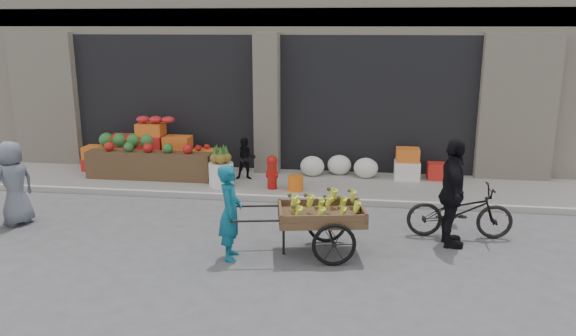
# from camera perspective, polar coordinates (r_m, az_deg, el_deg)

# --- Properties ---
(ground) EXTENTS (80.00, 80.00, 0.00)m
(ground) POSITION_cam_1_polar(r_m,az_deg,el_deg) (8.58, -7.97, -9.43)
(ground) COLOR #424244
(ground) RESTS_ON ground
(sidewalk) EXTENTS (18.00, 2.20, 0.12)m
(sidewalk) POSITION_cam_1_polar(r_m,az_deg,el_deg) (12.32, -2.79, -1.58)
(sidewalk) COLOR gray
(sidewalk) RESTS_ON ground
(building) EXTENTS (14.00, 6.45, 7.00)m
(building) POSITION_cam_1_polar(r_m,az_deg,el_deg) (15.73, -0.19, 14.11)
(building) COLOR beige
(building) RESTS_ON ground
(fruit_display) EXTENTS (3.10, 1.12, 1.24)m
(fruit_display) POSITION_cam_1_polar(r_m,az_deg,el_deg) (13.11, -13.32, 1.78)
(fruit_display) COLOR red
(fruit_display) RESTS_ON sidewalk
(pineapple_bin) EXTENTS (0.52, 0.52, 0.50)m
(pineapple_bin) POSITION_cam_1_polar(r_m,az_deg,el_deg) (11.93, -6.80, -0.66)
(pineapple_bin) COLOR silver
(pineapple_bin) RESTS_ON sidewalk
(fire_hydrant) EXTENTS (0.22, 0.22, 0.71)m
(fire_hydrant) POSITION_cam_1_polar(r_m,az_deg,el_deg) (11.62, -1.63, -0.29)
(fire_hydrant) COLOR #A5140F
(fire_hydrant) RESTS_ON sidewalk
(orange_bucket) EXTENTS (0.32, 0.32, 0.30)m
(orange_bucket) POSITION_cam_1_polar(r_m,az_deg,el_deg) (11.56, 0.78, -1.55)
(orange_bucket) COLOR orange
(orange_bucket) RESTS_ON sidewalk
(right_bay_goods) EXTENTS (3.35, 0.60, 0.70)m
(right_bay_goods) POSITION_cam_1_polar(r_m,az_deg,el_deg) (12.61, 9.46, 0.24)
(right_bay_goods) COLOR silver
(right_bay_goods) RESTS_ON sidewalk
(seated_person) EXTENTS (0.51, 0.43, 0.93)m
(seated_person) POSITION_cam_1_polar(r_m,az_deg,el_deg) (12.35, -4.33, 0.95)
(seated_person) COLOR black
(seated_person) RESTS_ON sidewalk
(banana_cart) EXTENTS (2.34, 1.28, 0.93)m
(banana_cart) POSITION_cam_1_polar(r_m,az_deg,el_deg) (8.56, 3.07, -4.52)
(banana_cart) COLOR brown
(banana_cart) RESTS_ON ground
(vendor_woman) EXTENTS (0.41, 0.57, 1.46)m
(vendor_woman) POSITION_cam_1_polar(r_m,az_deg,el_deg) (8.42, -5.89, -4.50)
(vendor_woman) COLOR #0E576E
(vendor_woman) RESTS_ON ground
(vendor_grey) EXTENTS (0.74, 0.86, 1.50)m
(vendor_grey) POSITION_cam_1_polar(r_m,az_deg,el_deg) (10.93, -26.11, -1.39)
(vendor_grey) COLOR slate
(vendor_grey) RESTS_ON ground
(bicycle) EXTENTS (1.73, 0.65, 0.90)m
(bicycle) POSITION_cam_1_polar(r_m,az_deg,el_deg) (9.72, 17.04, -4.21)
(bicycle) COLOR black
(bicycle) RESTS_ON ground
(cyclist) EXTENTS (0.46, 1.03, 1.74)m
(cyclist) POSITION_cam_1_polar(r_m,az_deg,el_deg) (9.18, 16.37, -2.48)
(cyclist) COLOR black
(cyclist) RESTS_ON ground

